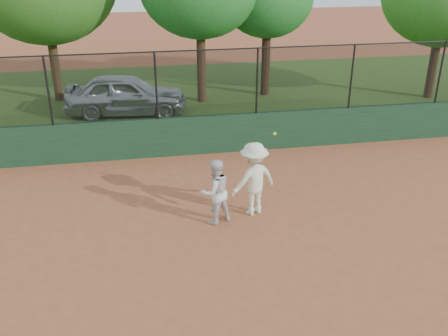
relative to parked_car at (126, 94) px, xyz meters
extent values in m
plane|color=#A35634|center=(1.46, -10.33, -0.76)|extent=(80.00, 80.00, 0.00)
cube|color=#1C3E24|center=(1.46, -4.33, -0.16)|extent=(26.00, 0.20, 1.20)
cube|color=#2B4A17|center=(1.46, 1.67, -0.75)|extent=(36.00, 12.00, 0.01)
imported|color=#A7ACB1|center=(0.00, 0.00, 0.00)|extent=(4.61, 2.25, 1.52)
imported|color=silver|center=(1.99, -8.48, 0.03)|extent=(0.93, 0.83, 1.58)
imported|color=beige|center=(2.95, -8.23, 0.15)|extent=(1.34, 1.06, 1.81)
sphere|color=#BAE933|center=(3.37, -8.39, 1.32)|extent=(0.08, 0.08, 0.08)
cube|color=black|center=(1.46, -4.33, 1.44)|extent=(26.00, 0.02, 2.00)
cylinder|color=black|center=(1.46, -4.33, 2.42)|extent=(26.00, 0.04, 0.04)
cylinder|color=black|center=(-2.04, -4.33, 1.44)|extent=(0.06, 0.06, 2.00)
cylinder|color=black|center=(0.96, -4.33, 1.44)|extent=(0.06, 0.06, 2.00)
cylinder|color=black|center=(3.96, -4.33, 1.44)|extent=(0.06, 0.06, 2.00)
cylinder|color=black|center=(6.96, -4.33, 1.44)|extent=(0.06, 0.06, 2.00)
cylinder|color=black|center=(9.96, -4.33, 1.44)|extent=(0.06, 0.06, 2.00)
cylinder|color=#442F17|center=(-2.75, 2.32, 0.50)|extent=(0.36, 0.36, 2.52)
cylinder|color=#442C18|center=(3.03, 1.11, 0.61)|extent=(0.36, 0.36, 2.73)
cylinder|color=#392113|center=(5.80, 1.59, 0.51)|extent=(0.36, 0.36, 2.54)
cylinder|color=#402716|center=(12.46, -0.04, 0.41)|extent=(0.36, 0.36, 2.33)
camera|label=1|loc=(0.36, -18.52, 5.30)|focal=40.00mm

